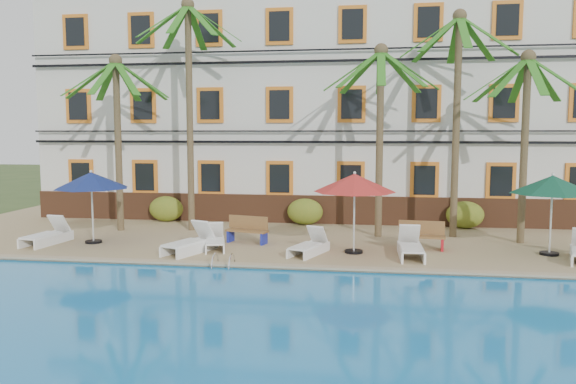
% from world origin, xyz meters
% --- Properties ---
extents(ground, '(100.00, 100.00, 0.00)m').
position_xyz_m(ground, '(0.00, 0.00, 0.00)').
color(ground, '#384C23').
rests_on(ground, ground).
extents(pool_deck, '(30.00, 12.00, 0.25)m').
position_xyz_m(pool_deck, '(0.00, 5.00, 0.12)').
color(pool_deck, tan).
rests_on(pool_deck, ground).
extents(swimming_pool, '(26.00, 12.00, 0.20)m').
position_xyz_m(swimming_pool, '(0.00, -7.00, 0.10)').
color(swimming_pool, '#1B7FCB').
rests_on(swimming_pool, ground).
extents(pool_coping, '(30.00, 0.35, 0.06)m').
position_xyz_m(pool_coping, '(0.00, -0.90, 0.28)').
color(pool_coping, tan).
rests_on(pool_coping, pool_deck).
extents(hotel_building, '(25.40, 6.44, 10.22)m').
position_xyz_m(hotel_building, '(0.00, 9.98, 5.37)').
color(hotel_building, silver).
rests_on(hotel_building, pool_deck).
extents(palm_a, '(4.14, 4.14, 6.83)m').
position_xyz_m(palm_a, '(-7.44, 4.24, 4.69)').
color(palm_a, brown).
rests_on(palm_a, pool_deck).
extents(palm_b, '(4.14, 4.14, 8.94)m').
position_xyz_m(palm_b, '(-4.68, 4.70, 5.90)').
color(palm_b, brown).
rests_on(palm_b, pool_deck).
extents(palm_c, '(4.14, 4.14, 7.03)m').
position_xyz_m(palm_c, '(2.62, 4.35, 4.80)').
color(palm_c, brown).
rests_on(palm_c, pool_deck).
extents(palm_d, '(4.14, 4.14, 8.21)m').
position_xyz_m(palm_d, '(5.36, 4.65, 5.49)').
color(palm_d, brown).
rests_on(palm_d, pool_deck).
extents(palm_e, '(4.14, 4.14, 6.63)m').
position_xyz_m(palm_e, '(7.53, 3.81, 4.57)').
color(palm_e, brown).
rests_on(palm_e, pool_deck).
extents(shrub_left, '(1.50, 0.90, 1.10)m').
position_xyz_m(shrub_left, '(-6.43, 6.60, 0.80)').
color(shrub_left, '#23621C').
rests_on(shrub_left, pool_deck).
extents(shrub_mid, '(1.50, 0.90, 1.10)m').
position_xyz_m(shrub_mid, '(-0.37, 6.60, 0.80)').
color(shrub_mid, '#23621C').
rests_on(shrub_mid, pool_deck).
extents(shrub_right, '(1.50, 0.90, 1.10)m').
position_xyz_m(shrub_right, '(6.10, 6.60, 0.80)').
color(shrub_right, '#23621C').
rests_on(shrub_right, pool_deck).
extents(umbrella_blue, '(2.56, 2.56, 2.56)m').
position_xyz_m(umbrella_blue, '(-7.25, 1.66, 2.43)').
color(umbrella_blue, black).
rests_on(umbrella_blue, pool_deck).
extents(umbrella_red, '(2.62, 2.62, 2.62)m').
position_xyz_m(umbrella_red, '(1.80, 1.32, 2.49)').
color(umbrella_red, black).
rests_on(umbrella_red, pool_deck).
extents(umbrella_green, '(2.59, 2.59, 2.59)m').
position_xyz_m(umbrella_green, '(7.92, 1.90, 2.46)').
color(umbrella_green, black).
rests_on(umbrella_green, pool_deck).
extents(lounger_a, '(0.97, 2.07, 0.94)m').
position_xyz_m(lounger_a, '(-8.75, 1.28, 0.56)').
color(lounger_a, white).
rests_on(lounger_a, pool_deck).
extents(lounger_b, '(1.44, 2.19, 0.98)m').
position_xyz_m(lounger_b, '(-3.39, 0.64, 0.57)').
color(lounger_b, white).
rests_on(lounger_b, pool_deck).
extents(lounger_c, '(1.07, 1.85, 0.83)m').
position_xyz_m(lounger_c, '(-2.79, 1.33, 0.52)').
color(lounger_c, white).
rests_on(lounger_c, pool_deck).
extents(lounger_d, '(1.24, 1.91, 0.85)m').
position_xyz_m(lounger_d, '(0.41, 0.91, 0.53)').
color(lounger_d, white).
rests_on(lounger_d, pool_deck).
extents(lounger_e, '(0.74, 2.01, 0.95)m').
position_xyz_m(lounger_e, '(3.56, 0.98, 0.56)').
color(lounger_e, white).
rests_on(lounger_e, pool_deck).
extents(bench_left, '(1.57, 0.83, 0.93)m').
position_xyz_m(bench_left, '(-1.91, 2.48, 0.72)').
color(bench_left, olive).
rests_on(bench_left, pool_deck).
extents(bench_right, '(1.54, 0.62, 0.93)m').
position_xyz_m(bench_right, '(4.02, 2.24, 0.72)').
color(bench_right, olive).
rests_on(bench_right, pool_deck).
extents(pool_ladder, '(0.54, 0.74, 0.74)m').
position_xyz_m(pool_ladder, '(-1.88, -1.00, 0.25)').
color(pool_ladder, silver).
rests_on(pool_ladder, ground).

